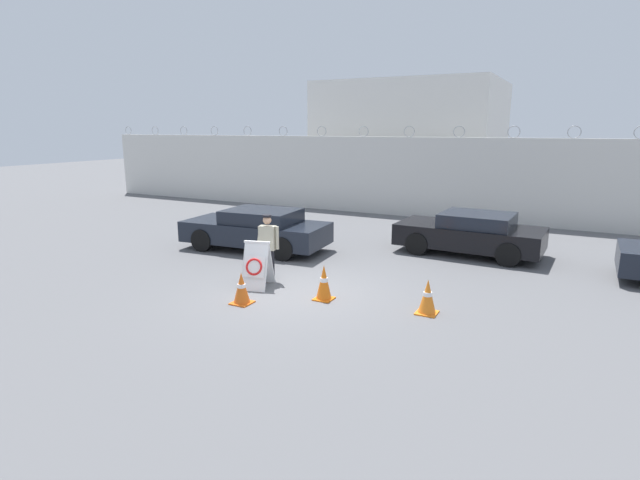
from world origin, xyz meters
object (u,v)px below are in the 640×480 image
at_px(barricade_sign, 257,265).
at_px(traffic_cone_far, 428,297).
at_px(traffic_cone_mid, 242,288).
at_px(security_guard, 268,244).
at_px(parked_car_front_coupe, 257,229).
at_px(parked_car_rear_sedan, 471,233).
at_px(traffic_cone_near, 324,282).

height_order(barricade_sign, traffic_cone_far, barricade_sign).
bearing_deg(traffic_cone_far, traffic_cone_mid, -161.16).
height_order(security_guard, parked_car_front_coupe, security_guard).
xyz_separation_m(barricade_sign, parked_car_rear_sedan, (3.85, 5.67, 0.08)).
relative_size(traffic_cone_near, traffic_cone_mid, 1.14).
relative_size(traffic_cone_far, parked_car_rear_sedan, 0.17).
height_order(barricade_sign, security_guard, security_guard).
distance_m(security_guard, parked_car_rear_sedan, 6.40).
height_order(traffic_cone_mid, parked_car_rear_sedan, parked_car_rear_sedan).
distance_m(barricade_sign, security_guard, 0.74).
bearing_deg(security_guard, traffic_cone_far, 161.81).
xyz_separation_m(barricade_sign, security_guard, (-0.11, 0.65, 0.35)).
distance_m(barricade_sign, parked_car_rear_sedan, 6.86).
xyz_separation_m(traffic_cone_near, parked_car_rear_sedan, (2.04, 5.71, 0.25)).
bearing_deg(parked_car_front_coupe, traffic_cone_far, 150.16).
bearing_deg(security_guard, barricade_sign, 87.86).
bearing_deg(traffic_cone_mid, parked_car_rear_sedan, 62.65).
relative_size(traffic_cone_far, parked_car_front_coupe, 0.16).
bearing_deg(barricade_sign, security_guard, 85.36).
height_order(security_guard, parked_car_rear_sedan, security_guard).
bearing_deg(traffic_cone_near, traffic_cone_far, 5.46).
height_order(barricade_sign, parked_car_rear_sedan, parked_car_rear_sedan).
relative_size(barricade_sign, parked_car_rear_sedan, 0.26).
relative_size(security_guard, parked_car_rear_sedan, 0.39).
relative_size(security_guard, parked_car_front_coupe, 0.36).
height_order(traffic_cone_near, parked_car_front_coupe, parked_car_front_coupe).
relative_size(barricade_sign, parked_car_front_coupe, 0.24).
relative_size(parked_car_front_coupe, parked_car_rear_sedan, 1.08).
bearing_deg(barricade_sign, parked_car_rear_sedan, 41.49).
bearing_deg(barricade_sign, traffic_cone_far, -11.85).
relative_size(traffic_cone_mid, parked_car_front_coupe, 0.15).
bearing_deg(barricade_sign, traffic_cone_mid, -86.77).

